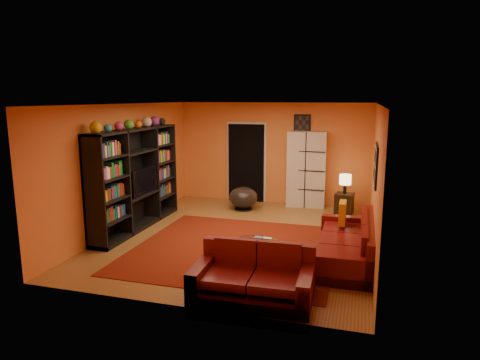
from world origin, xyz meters
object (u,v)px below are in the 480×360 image
(sofa, at_px, (351,244))
(table_lamp, at_px, (345,180))
(entertainment_unit, at_px, (136,179))
(bowl_chair, at_px, (243,198))
(loveseat, at_px, (254,276))
(coffee_table, at_px, (255,246))
(tv, at_px, (140,181))
(storage_cabinet, at_px, (306,169))
(side_table, at_px, (344,204))

(sofa, relative_size, table_lamp, 5.31)
(entertainment_unit, distance_m, bowl_chair, 2.79)
(sofa, height_order, loveseat, same)
(coffee_table, bearing_deg, bowl_chair, 108.81)
(entertainment_unit, height_order, tv, entertainment_unit)
(coffee_table, distance_m, bowl_chair, 3.69)
(tv, bearing_deg, coffee_table, -117.91)
(tv, height_order, storage_cabinet, storage_cabinet)
(side_table, relative_size, table_lamp, 1.10)
(sofa, distance_m, coffee_table, 1.67)
(coffee_table, bearing_deg, loveseat, -76.88)
(sofa, distance_m, table_lamp, 3.03)
(coffee_table, bearing_deg, entertainment_unit, 153.55)
(entertainment_unit, xyz_separation_m, tv, (0.05, 0.07, -0.05))
(sofa, height_order, table_lamp, table_lamp)
(table_lamp, bearing_deg, sofa, -85.17)
(loveseat, bearing_deg, side_table, -14.21)
(entertainment_unit, xyz_separation_m, storage_cabinet, (3.18, 2.80, -0.10))
(entertainment_unit, distance_m, sofa, 4.53)
(side_table, xyz_separation_m, table_lamp, (0.00, 0.00, 0.57))
(loveseat, height_order, side_table, loveseat)
(entertainment_unit, relative_size, coffee_table, 3.57)
(storage_cabinet, bearing_deg, loveseat, -93.45)
(tv, xyz_separation_m, bowl_chair, (1.71, 1.96, -0.70))
(sofa, bearing_deg, coffee_table, -152.43)
(loveseat, xyz_separation_m, bowl_chair, (-1.41, 4.44, 0.02))
(loveseat, relative_size, coffee_table, 1.99)
(entertainment_unit, height_order, bowl_chair, entertainment_unit)
(coffee_table, height_order, storage_cabinet, storage_cabinet)
(table_lamp, bearing_deg, bowl_chair, -173.53)
(entertainment_unit, height_order, side_table, entertainment_unit)
(tv, height_order, bowl_chair, tv)
(sofa, xyz_separation_m, coffee_table, (-1.47, -0.79, 0.10))
(sofa, distance_m, storage_cabinet, 3.75)
(sofa, relative_size, coffee_table, 2.87)
(entertainment_unit, bearing_deg, loveseat, -37.27)
(storage_cabinet, height_order, bowl_chair, storage_cabinet)
(entertainment_unit, distance_m, storage_cabinet, 4.24)
(storage_cabinet, bearing_deg, sofa, -73.78)
(tv, relative_size, loveseat, 0.58)
(tv, bearing_deg, bowl_chair, -41.15)
(sofa, xyz_separation_m, storage_cabinet, (-1.23, 3.48, 0.67))
(side_table, bearing_deg, entertainment_unit, -151.11)
(side_table, bearing_deg, bowl_chair, -173.53)
(entertainment_unit, bearing_deg, storage_cabinet, 41.32)
(tv, xyz_separation_m, side_table, (4.12, 2.23, -0.75))
(sofa, bearing_deg, table_lamp, 94.05)
(tv, bearing_deg, side_table, -61.55)
(bowl_chair, bearing_deg, storage_cabinet, 28.53)
(storage_cabinet, relative_size, side_table, 3.80)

